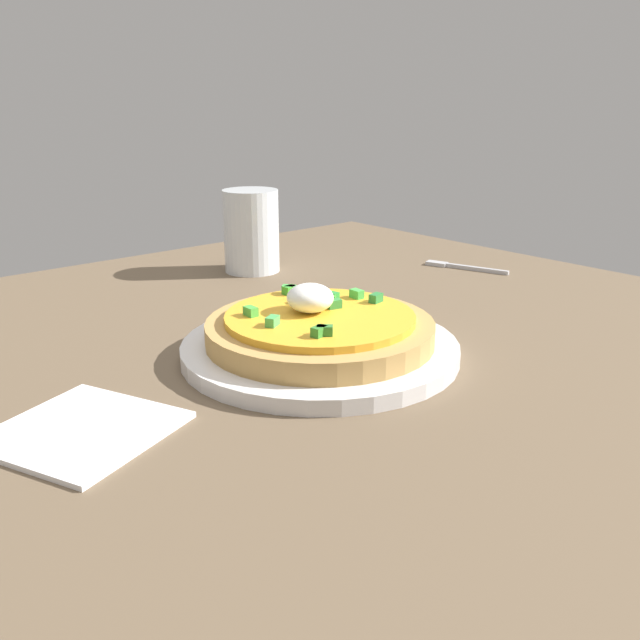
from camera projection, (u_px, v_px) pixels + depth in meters
dining_table at (324, 350)px, 65.15cm from camera, size 91.27×87.90×2.71cm
plate at (320, 349)px, 59.77cm from camera, size 24.42×24.42×1.35cm
pizza at (320, 327)px, 59.19cm from camera, size 20.04×20.04×5.07cm
cup_near at (251, 235)px, 87.82cm from camera, size 7.18×7.18×10.61cm
fork at (459, 267)px, 90.45cm from camera, size 4.31×11.07×0.50cm
napkin at (82, 430)px, 46.18cm from camera, size 14.30×14.30×0.40cm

